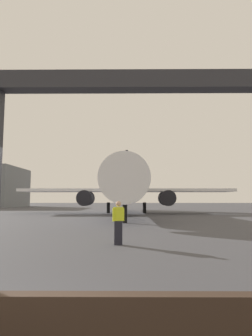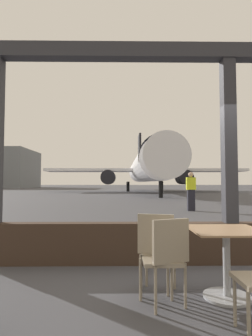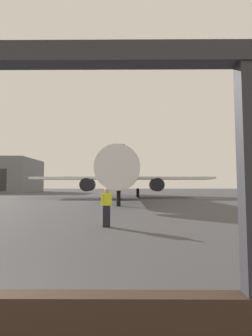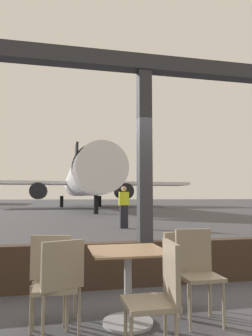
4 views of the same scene
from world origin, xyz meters
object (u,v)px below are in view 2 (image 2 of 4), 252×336
cafe_chair_aisle_right (157,246)px  airplane (147,167)px  dining_table (227,258)px  ground_crew_worker (191,191)px  cafe_chair_window_right (166,254)px

cafe_chair_aisle_right → airplane: bearing=85.2°
dining_table → ground_crew_worker: (1.94, 9.51, 0.47)m
cafe_chair_aisle_right → dining_table: bearing=-5.6°
dining_table → cafe_chair_window_right: bearing=-161.8°
dining_table → cafe_chair_aisle_right: 0.77m
dining_table → cafe_chair_aisle_right: bearing=174.4°
ground_crew_worker → airplane: bearing=89.7°
cafe_chair_window_right → ground_crew_worker: ground_crew_worker is taller
cafe_chair_window_right → ground_crew_worker: size_ratio=0.52×
cafe_chair_window_right → airplane: airplane is taller
dining_table → cafe_chair_aisle_right: size_ratio=0.84×
dining_table → cafe_chair_window_right: 0.75m
cafe_chair_aisle_right → ground_crew_worker: (2.70, 9.44, 0.35)m
airplane → cafe_chair_aisle_right: bearing=-94.8°
airplane → ground_crew_worker: (-0.13, -24.29, -2.36)m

